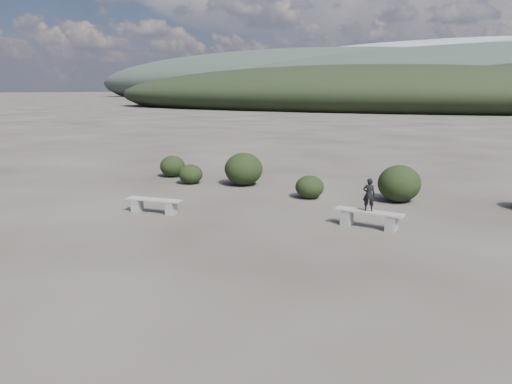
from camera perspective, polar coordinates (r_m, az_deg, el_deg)
The scene contains 10 objects.
ground at distance 11.66m, azimuth -11.35°, elevation -8.06°, with size 1200.00×1200.00×0.00m, color #2E2924.
bench_left at distance 16.27m, azimuth -11.59°, elevation -1.40°, with size 1.90×0.67×0.46m.
bench_right at distance 14.60m, azimuth 12.76°, elevation -2.87°, with size 2.00×0.55×0.49m.
seated_person at distance 14.46m, azimuth 12.78°, elevation -0.29°, with size 0.35×0.23×0.95m, color black.
shrub_a at distance 21.06m, azimuth -7.48°, elevation 2.04°, with size 1.00×1.00×0.82m, color black.
shrub_b at distance 20.53m, azimuth -1.42°, elevation 2.64°, with size 1.57×1.57×1.34m, color black.
shrub_c at distance 18.18m, azimuth 6.14°, elevation 0.58°, with size 1.05×1.05×0.84m, color black.
shrub_d at distance 18.19m, azimuth 16.06°, elevation 0.94°, with size 1.49×1.49×1.30m, color black.
shrub_f at distance 22.89m, azimuth -9.52°, elevation 2.92°, with size 1.13×1.13×0.96m, color black.
mountain_ridges at distance 347.91m, azimuth 25.84°, elevation 11.65°, with size 500.00×400.00×56.00m.
Camera 1 is at (7.01, -8.47, 3.88)m, focal length 35.00 mm.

